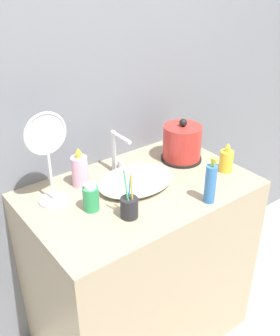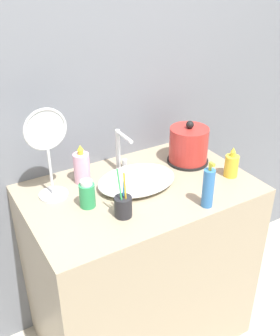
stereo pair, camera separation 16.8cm
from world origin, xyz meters
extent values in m
cube|color=slate|center=(0.00, 0.66, 1.30)|extent=(6.00, 0.04, 2.60)
cube|color=gray|center=(0.00, 0.32, 0.46)|extent=(1.01, 0.64, 0.92)
ellipsoid|color=white|center=(0.00, 0.35, 0.94)|extent=(0.36, 0.27, 0.05)
cylinder|color=silver|center=(0.00, 0.52, 1.02)|extent=(0.02, 0.02, 0.20)
cylinder|color=silver|center=(0.00, 0.46, 1.11)|extent=(0.02, 0.13, 0.02)
cylinder|color=silver|center=(0.03, 0.52, 0.94)|extent=(0.02, 0.02, 0.04)
cylinder|color=black|center=(0.33, 0.41, 0.92)|extent=(0.20, 0.20, 0.01)
cylinder|color=#B22D28|center=(0.33, 0.41, 1.01)|extent=(0.19, 0.19, 0.18)
sphere|color=black|center=(0.33, 0.41, 1.11)|extent=(0.04, 0.04, 0.04)
cylinder|color=#232328|center=(-0.16, 0.17, 0.96)|extent=(0.07, 0.07, 0.08)
cylinder|color=yellow|center=(-0.16, 0.16, 1.03)|extent=(0.02, 0.01, 0.17)
cylinder|color=#338CE0|center=(-0.15, 0.18, 1.03)|extent=(0.02, 0.01, 0.15)
cylinder|color=green|center=(-0.17, 0.17, 1.04)|extent=(0.01, 0.04, 0.17)
cylinder|color=#3370B7|center=(0.16, 0.06, 1.00)|extent=(0.05, 0.05, 0.17)
cylinder|color=gold|center=(0.16, 0.06, 1.09)|extent=(0.01, 0.01, 0.02)
cube|color=gold|center=(0.16, 0.05, 1.11)|extent=(0.01, 0.03, 0.01)
cylinder|color=#2D9956|center=(-0.25, 0.31, 0.97)|extent=(0.06, 0.06, 0.10)
cylinder|color=white|center=(-0.25, 0.31, 1.03)|extent=(0.05, 0.05, 0.02)
cylinder|color=#EAA8C6|center=(-0.19, 0.50, 0.99)|extent=(0.07, 0.07, 0.14)
cylinder|color=gold|center=(-0.19, 0.50, 1.06)|extent=(0.03, 0.03, 0.02)
cone|color=gold|center=(-0.19, 0.50, 1.09)|extent=(0.03, 0.03, 0.02)
cylinder|color=gold|center=(0.41, 0.20, 0.97)|extent=(0.06, 0.06, 0.10)
cylinder|color=gold|center=(0.41, 0.20, 1.03)|extent=(0.02, 0.02, 0.02)
cone|color=gold|center=(0.41, 0.20, 1.05)|extent=(0.03, 0.03, 0.02)
cylinder|color=silver|center=(-0.35, 0.45, 0.92)|extent=(0.12, 0.12, 0.01)
cylinder|color=silver|center=(-0.35, 0.45, 1.03)|extent=(0.01, 0.01, 0.21)
torus|color=silver|center=(-0.35, 0.45, 1.22)|extent=(0.18, 0.01, 0.18)
cylinder|color=silver|center=(-0.35, 0.45, 1.22)|extent=(0.15, 0.00, 0.15)
camera|label=1|loc=(-0.89, -0.85, 1.83)|focal=42.00mm
camera|label=2|loc=(-0.75, -0.95, 1.83)|focal=42.00mm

